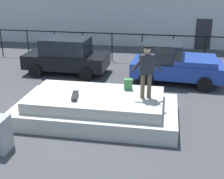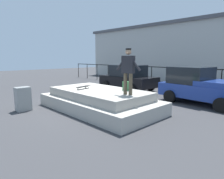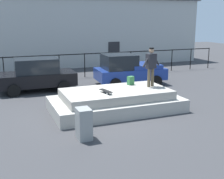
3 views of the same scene
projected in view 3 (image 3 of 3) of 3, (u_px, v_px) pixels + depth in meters
The scene contains 10 objects.
ground_plane at pixel (99, 113), 12.54m from camera, with size 60.00×60.00×0.00m, color #38383A.
concrete_ledge at pixel (116, 101), 12.81m from camera, with size 5.52×2.95×0.91m.
skateboarder at pixel (151, 64), 13.08m from camera, with size 1.00×0.35×1.74m.
skateboard at pixel (106, 91), 12.09m from camera, with size 0.35×0.80×0.12m.
backpack at pixel (131, 81), 13.63m from camera, with size 0.28×0.20×0.39m, color #33723F.
car_black_sedan_near at pixel (37, 75), 16.20m from camera, with size 4.15×2.26×1.79m.
car_blue_pickup_mid at pixel (128, 69), 17.72m from camera, with size 4.18×2.45×1.84m.
utility_box at pixel (84, 124), 9.73m from camera, with size 0.44×0.60×1.04m, color gray.
fence_row at pixel (59, 62), 19.28m from camera, with size 24.06×0.06×1.61m.
warehouse_building at pixel (40, 30), 25.56m from camera, with size 27.52×7.51×5.70m.
Camera 3 is at (-3.91, -11.32, 3.90)m, focal length 47.59 mm.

